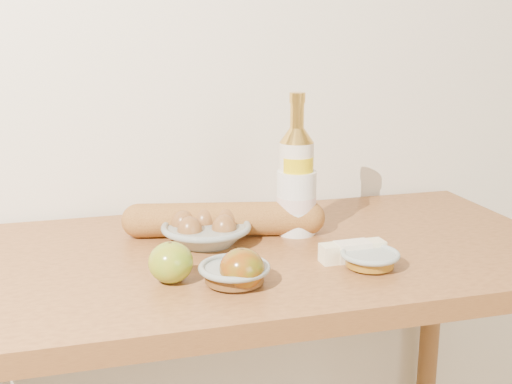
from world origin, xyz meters
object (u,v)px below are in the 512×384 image
at_px(cream_bottle, 296,198).
at_px(baguette, 224,219).
at_px(table, 252,310).
at_px(bourbon_bottle, 296,177).
at_px(egg_bowl, 206,231).

distance_m(cream_bottle, baguette, 0.15).
relative_size(table, cream_bottle, 7.54).
distance_m(bourbon_bottle, baguette, 0.17).
relative_size(table, egg_bowl, 6.33).
bearing_deg(cream_bottle, table, -134.31).
bearing_deg(baguette, table, -59.83).
bearing_deg(egg_bowl, bourbon_bottle, 5.51).
bearing_deg(cream_bottle, bourbon_bottle, 100.04).
bearing_deg(bourbon_bottle, cream_bottle, -113.41).
height_order(bourbon_bottle, cream_bottle, bourbon_bottle).
relative_size(table, bourbon_bottle, 4.21).
relative_size(bourbon_bottle, cream_bottle, 1.79).
height_order(bourbon_bottle, egg_bowl, bourbon_bottle).
relative_size(cream_bottle, egg_bowl, 0.84).
relative_size(table, baguette, 2.90).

